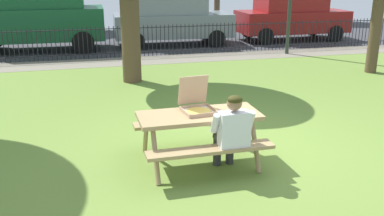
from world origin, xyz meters
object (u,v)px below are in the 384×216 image
Objects in this scene: picnic_table_foreground at (199,125)px; parked_car_left at (172,18)px; pizza_slice_on_table at (227,113)px; parked_car_center at (292,15)px; pizza_box_open at (197,105)px; parked_car_far_left at (35,13)px; adult_at_table at (232,130)px.

parked_car_left is (1.82, 10.56, 0.41)m from picnic_table_foreground.
parked_car_center is at bearing 59.22° from pizza_slice_on_table.
parked_car_center is at bearing 57.07° from pizza_box_open.
parked_car_center is (6.35, 10.66, 0.23)m from pizza_slice_on_table.
picnic_table_foreground is 10.72m from parked_car_left.
parked_car_center is at bearing -0.01° from parked_car_left.
pizza_slice_on_table is at bearing -120.78° from parked_car_center.
pizza_box_open is 10.58m from parked_car_left.
pizza_box_open is 0.13× the size of parked_car_left.
picnic_table_foreground is at bearing -122.61° from parked_car_center.
pizza_box_open is at bearing 148.57° from pizza_slice_on_table.
pizza_box_open is (0.00, 0.13, 0.27)m from picnic_table_foreground.
pizza_slice_on_table is 11.23m from parked_car_far_left.
adult_at_table reaches higher than picnic_table_foreground.
picnic_table_foreground is 0.45m from pizza_slice_on_table.
adult_at_table reaches higher than pizza_slice_on_table.
parked_car_left is 4.94m from parked_car_center.
parked_car_left is 1.01× the size of parked_car_center.
adult_at_table is at bearing -97.63° from parked_car_left.
picnic_table_foreground is at bearing -73.69° from parked_car_far_left.
parked_car_far_left reaches higher than pizza_box_open.
parked_car_far_left is (-3.49, 10.66, 0.53)m from pizza_slice_on_table.
pizza_box_open is 1.91× the size of pizza_slice_on_table.
parked_car_left is at bearing 82.37° from adult_at_table.
adult_at_table is 11.59m from parked_car_far_left.
parked_car_center is (4.94, -0.00, 0.00)m from parked_car_left.
picnic_table_foreground is at bearing 164.78° from pizza_slice_on_table.
adult_at_table is 0.27× the size of parked_car_center.
parked_car_far_left is at bearing -180.00° from parked_car_center.
parked_car_center reaches higher than pizza_box_open.
pizza_slice_on_table is (0.40, -0.11, 0.18)m from picnic_table_foreground.
picnic_table_foreground is 0.41× the size of parked_car_center.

